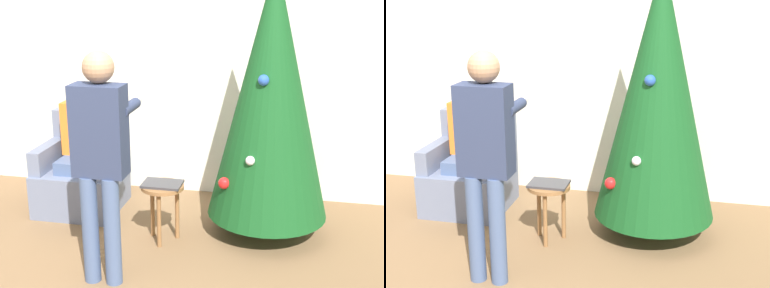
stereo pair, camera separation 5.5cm
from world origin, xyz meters
TOP-DOWN VIEW (x-y plane):
  - wall_back at (0.00, 2.23)m, footprint 8.00×0.06m
  - christmas_tree at (1.24, 1.39)m, footprint 1.02×1.02m
  - armchair at (-0.53, 1.58)m, footprint 0.74×0.73m
  - person_seated at (-0.53, 1.55)m, footprint 0.36×0.46m
  - person_standing at (0.15, 0.37)m, footprint 0.39×0.57m
  - side_stool at (0.41, 1.04)m, footprint 0.36×0.36m
  - laptop at (0.41, 1.04)m, footprint 0.32×0.23m

SIDE VIEW (x-z plane):
  - armchair at x=-0.53m, z-range -0.14..0.77m
  - side_stool at x=0.41m, z-range 0.15..0.65m
  - laptop at x=0.41m, z-range 0.50..0.52m
  - person_seated at x=-0.53m, z-range 0.05..1.28m
  - person_standing at x=0.15m, z-range 0.16..1.83m
  - christmas_tree at x=1.24m, z-range 0.09..2.38m
  - wall_back at x=0.00m, z-range 0.00..2.70m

